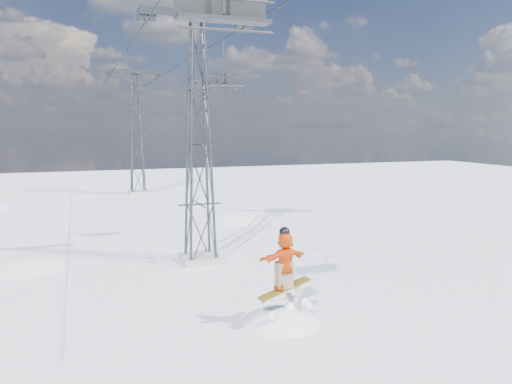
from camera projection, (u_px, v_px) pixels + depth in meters
ground at (235, 328)px, 15.78m from camera, size 120.00×120.00×0.00m
snow_terrain at (82, 353)px, 35.26m from camera, size 39.00×37.00×22.00m
lift_tower_near at (199, 146)px, 22.79m from camera, size 5.20×1.80×11.43m
lift_tower_far at (137, 136)px, 46.11m from camera, size 5.20×1.80×11.43m
haul_cables at (157, 57)px, 32.81m from camera, size 4.46×51.00×0.06m
snowboarder_jump at (281, 368)px, 16.51m from camera, size 4.40×4.40×7.17m
lift_chair_near at (223, 10)px, 10.61m from camera, size 2.05×0.59×2.54m
lift_chair_mid at (223, 81)px, 26.38m from camera, size 2.14×0.61×2.65m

